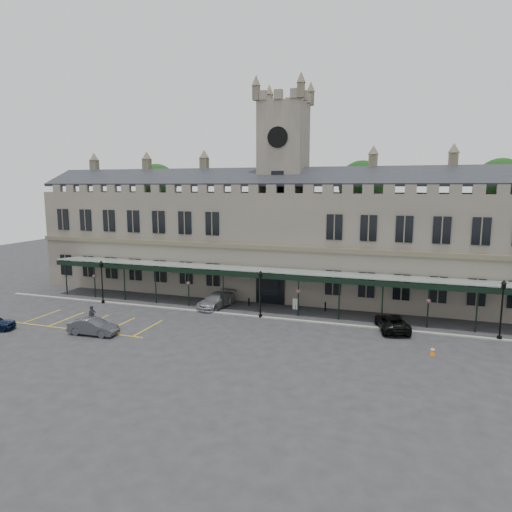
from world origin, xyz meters
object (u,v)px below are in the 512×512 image
(traffic_cone, at_px, (433,351))
(lamp_post_mid, at_px, (261,290))
(clock_tower, at_px, (283,183))
(lamp_post_left, at_px, (102,278))
(car_taxi, at_px, (216,300))
(person_a, at_px, (92,316))
(car_left_b, at_px, (93,327))
(sign_board, at_px, (296,304))
(station_building, at_px, (283,240))
(car_van, at_px, (392,322))
(lamp_post_right, at_px, (502,305))

(traffic_cone, bearing_deg, lamp_post_mid, 161.07)
(clock_tower, xyz_separation_m, lamp_post_left, (-17.53, -10.70, -10.29))
(traffic_cone, relative_size, car_taxi, 0.13)
(person_a, bearing_deg, lamp_post_mid, -19.22)
(lamp_post_mid, distance_m, traffic_cone, 16.60)
(lamp_post_mid, bearing_deg, clock_tower, 93.49)
(car_left_b, height_order, person_a, person_a)
(lamp_post_mid, height_order, sign_board, lamp_post_mid)
(traffic_cone, relative_size, sign_board, 0.58)
(station_building, bearing_deg, person_a, -126.40)
(station_building, relative_size, lamp_post_mid, 12.71)
(lamp_post_left, height_order, car_taxi, lamp_post_left)
(lamp_post_mid, distance_m, car_van, 12.53)
(station_building, distance_m, clock_tower, 6.64)
(car_left_b, relative_size, person_a, 2.30)
(lamp_post_mid, distance_m, car_left_b, 15.57)
(lamp_post_left, bearing_deg, car_left_b, -57.19)
(station_building, height_order, car_taxi, station_building)
(clock_tower, relative_size, lamp_post_mid, 5.25)
(lamp_post_right, distance_m, person_a, 35.70)
(sign_board, bearing_deg, traffic_cone, -32.05)
(sign_board, distance_m, car_van, 10.58)
(clock_tower, xyz_separation_m, car_van, (13.00, -10.50, -12.40))
(sign_board, bearing_deg, car_taxi, -163.41)
(station_building, relative_size, lamp_post_right, 11.64)
(clock_tower, relative_size, sign_board, 21.61)
(car_left_b, bearing_deg, person_a, 36.74)
(sign_board, relative_size, car_van, 0.22)
(clock_tower, distance_m, car_van, 20.80)
(car_taxi, relative_size, car_van, 1.03)
(station_building, distance_m, car_taxi, 11.23)
(car_van, bearing_deg, car_taxi, -21.28)
(lamp_post_mid, xyz_separation_m, car_van, (12.36, 0.03, -2.08))
(clock_tower, height_order, lamp_post_right, clock_tower)
(car_van, distance_m, person_a, 27.25)
(lamp_post_right, relative_size, sign_board, 4.49)
(car_van, bearing_deg, station_building, -53.22)
(lamp_post_right, relative_size, car_taxi, 0.98)
(station_building, xyz_separation_m, person_a, (-13.20, -17.90, -5.52))
(car_taxi, bearing_deg, lamp_post_right, 6.08)
(lamp_post_right, bearing_deg, car_left_b, -163.81)
(lamp_post_left, height_order, sign_board, lamp_post_left)
(car_taxi, bearing_deg, traffic_cone, -8.98)
(clock_tower, relative_size, lamp_post_left, 5.21)
(lamp_post_mid, xyz_separation_m, traffic_cone, (15.53, -5.33, -2.47))
(clock_tower, distance_m, lamp_post_right, 26.03)
(traffic_cone, xyz_separation_m, person_a, (-29.37, -2.13, 0.62))
(lamp_post_mid, xyz_separation_m, car_taxi, (-5.64, 2.16, -2.03))
(car_taxi, height_order, car_van, car_taxi)
(car_van, bearing_deg, sign_board, -36.73)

